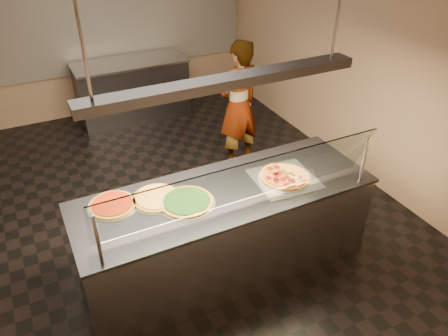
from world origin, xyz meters
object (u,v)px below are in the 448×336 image
perforated_tray (284,178)px  pizza_spatula (151,194)px  half_pizza_sausage (294,174)px  pizza_spinach (186,201)px  pizza_cheese (157,197)px  pizza_tomato (112,204)px  heat_lamp_housing (226,82)px  half_pizza_pepperoni (274,179)px  serving_counter (225,231)px  sneeze_guard (245,183)px  worker (238,106)px  prep_table (133,89)px

perforated_tray → pizza_spatula: size_ratio=2.48×
half_pizza_sausage → pizza_spinach: size_ratio=0.97×
pizza_cheese → pizza_tomato: bearing=168.9°
pizza_cheese → heat_lamp_housing: 1.17m
half_pizza_pepperoni → half_pizza_sausage: 0.22m
serving_counter → sneeze_guard: sneeze_guard is taller
perforated_tray → half_pizza_sausage: size_ratio=1.25×
sneeze_guard → half_pizza_pepperoni: 0.60m
half_pizza_pepperoni → pizza_spatula: bearing=165.7°
serving_counter → pizza_spatula: 0.82m
half_pizza_pepperoni → worker: (0.57, 1.77, -0.11)m
pizza_cheese → heat_lamp_housing: size_ratio=0.19×
pizza_spatula → serving_counter: bearing=-18.6°
prep_table → heat_lamp_housing: size_ratio=0.76×
serving_counter → perforated_tray: 0.75m
pizza_tomato → worker: bearing=36.4°
pizza_spatula → worker: worker is taller
pizza_tomato → pizza_cheese: bearing=-11.1°
half_pizza_sausage → pizza_tomato: 1.66m
pizza_tomato → prep_table: 3.75m
serving_counter → heat_lamp_housing: heat_lamp_housing is taller
sneeze_guard → pizza_tomato: bearing=148.7°
sneeze_guard → half_pizza_sausage: size_ratio=5.22×
pizza_spinach → prep_table: 3.85m
pizza_spatula → pizza_tomato: bearing=175.2°
pizza_tomato → worker: worker is taller
pizza_cheese → worker: size_ratio=0.26×
half_pizza_sausage → worker: size_ratio=0.28×
sneeze_guard → heat_lamp_housing: size_ratio=1.07×
pizza_tomato → sneeze_guard: bearing=-31.3°
half_pizza_pepperoni → heat_lamp_housing: bearing=171.6°
serving_counter → pizza_tomato: size_ratio=6.45×
half_pizza_sausage → pizza_spinach: (-1.06, 0.07, -0.01)m
half_pizza_pepperoni → prep_table: 3.87m
half_pizza_sausage → worker: worker is taller
perforated_tray → pizza_spatula: (-1.19, 0.28, 0.02)m
perforated_tray → heat_lamp_housing: 1.17m
heat_lamp_housing → pizza_cheese: bearing=164.4°
pizza_cheese → pizza_spatula: 0.06m
sneeze_guard → pizza_spatula: size_ratio=10.35×
pizza_spatula → prep_table: bearing=76.9°
perforated_tray → sneeze_guard: bearing=-154.5°
prep_table → heat_lamp_housing: 4.05m
worker → heat_lamp_housing: (-1.04, -1.70, 1.10)m
perforated_tray → pizza_tomato: bearing=168.7°
sneeze_guard → worker: (1.04, 2.04, -0.37)m
pizza_spatula → half_pizza_sausage: bearing=-12.1°
worker → pizza_cheese: bearing=29.5°
perforated_tray → prep_table: 3.88m
pizza_cheese → pizza_tomato: (-0.37, 0.07, -0.00)m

